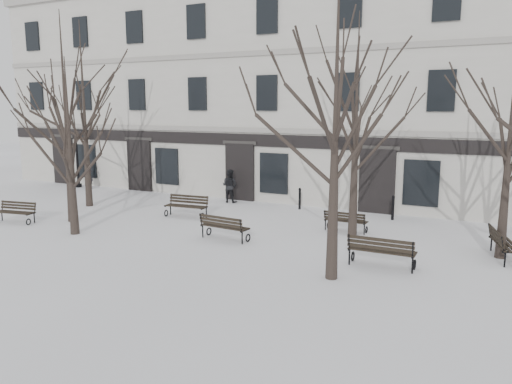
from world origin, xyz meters
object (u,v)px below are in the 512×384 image
Objects in this scene: bench_1 at (224,226)px; bench_3 at (187,205)px; tree_2 at (337,79)px; lamp_post at (80,153)px; tree_1 at (68,125)px; bench_0 at (16,211)px; bench_5 at (503,243)px; tree_0 at (64,92)px; bench_4 at (346,220)px; bench_2 at (381,250)px.

bench_1 is 4.25m from bench_3.
lamp_post is (-18.31, 8.56, -3.40)m from tree_2.
tree_1 reaches higher than bench_1.
bench_0 is 7.03m from bench_3.
tree_0 is at bearing 84.31° from bench_5.
bench_3 reaches higher than bench_1.
tree_2 reaches higher than tree_1.
bench_4 is at bearing -10.78° from lamp_post.
tree_1 reaches higher than bench_5.
tree_2 is at bearing 103.75° from bench_4.
bench_5 is (16.20, 2.31, -4.82)m from tree_0.
tree_1 is 6.01m from bench_3.
bench_0 reaches higher than bench_4.
tree_1 is 3.38× the size of bench_3.
bench_2 is (5.79, -0.61, 0.03)m from bench_1.
tree_1 is 3.98× the size of bench_4.
bench_4 is at bearing 17.67° from tree_0.
bench_1 reaches higher than bench_0.
tree_2 is at bearing -35.95° from bench_3.
bench_2 is at bearing 121.73° from bench_4.
tree_2 is 4.52× the size of bench_3.
bench_1 is at bearing -25.25° from lamp_post.
bench_3 is (-3.39, 2.58, 0.01)m from bench_1.
tree_2 is 10.65m from bench_3.
bench_4 is (9.05, 4.91, -3.63)m from tree_1.
lamp_post is (-4.46, 7.92, 1.59)m from bench_0.
tree_2 is at bearing 160.98° from bench_1.
bench_1 is (7.20, 0.30, -4.83)m from tree_0.
tree_1 is 3.63× the size of bench_0.
bench_5 is (3.21, 2.62, -0.02)m from bench_2.
tree_1 reaches higher than bench_0.
tree_0 is 5.21× the size of bench_4.
lamp_post is at bearing 153.68° from bench_3.
tree_1 is 5.11m from bench_0.
bench_1 is 0.96× the size of bench_5.
tree_0 is 17.06m from bench_5.
tree_0 reaches higher than bench_0.
bench_4 is 5.54m from bench_5.
tree_0 is at bearing -46.53° from lamp_post.
tree_2 is at bearing -13.16° from bench_0.
bench_5 is at bearing 8.12° from tree_0.
tree_1 is at bearing -121.41° from bench_3.
bench_1 is 0.98× the size of bench_3.
bench_4 is at bearing -59.55° from bench_2.
bench_2 reaches higher than bench_0.
bench_0 is at bearing 87.26° from bench_5.
bench_4 is 0.83× the size of bench_5.
tree_1 is 0.75× the size of tree_2.
tree_1 is 3.30× the size of bench_5.
tree_0 is 12.32m from bench_4.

